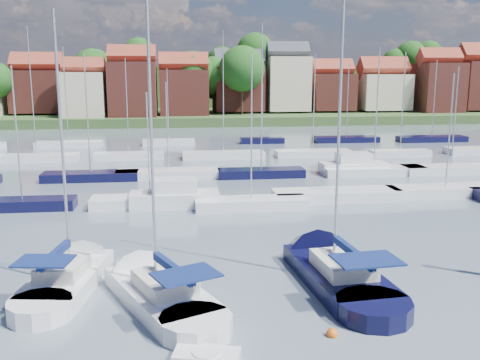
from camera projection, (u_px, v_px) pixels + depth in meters
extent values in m
plane|color=#4A5865|center=(220.00, 164.00, 62.68)|extent=(260.00, 260.00, 0.00)
cube|color=silver|center=(68.00, 283.00, 26.51)|extent=(3.83, 7.11, 1.20)
cone|color=silver|center=(93.00, 254.00, 30.65)|extent=(3.29, 3.68, 2.82)
cylinder|color=silver|center=(41.00, 313.00, 23.20)|extent=(3.22, 3.22, 1.20)
cube|color=beige|center=(63.00, 268.00, 25.86)|extent=(2.38, 3.09, 0.70)
cylinder|color=#B2B2B7|center=(62.00, 144.00, 25.61)|extent=(0.14, 0.14, 12.52)
cylinder|color=#B2B2B7|center=(55.00, 258.00, 24.77)|extent=(0.68, 3.73, 0.10)
cube|color=navy|center=(54.00, 255.00, 24.74)|extent=(0.85, 3.57, 0.35)
cube|color=navy|center=(44.00, 261.00, 23.52)|extent=(2.63, 2.04, 0.08)
cube|color=silver|center=(161.00, 298.00, 24.72)|extent=(5.74, 7.89, 1.20)
cone|color=silver|center=(127.00, 268.00, 28.55)|extent=(4.22, 4.47, 3.04)
cylinder|color=silver|center=(196.00, 330.00, 21.66)|extent=(4.01, 4.01, 1.20)
cube|color=beige|center=(164.00, 282.00, 24.11)|extent=(3.18, 3.64, 0.70)
cylinder|color=#B2B2B7|center=(151.00, 139.00, 23.70)|extent=(0.14, 0.14, 13.49)
cylinder|color=#B2B2B7|center=(173.00, 271.00, 23.09)|extent=(1.74, 3.74, 0.10)
cube|color=navy|center=(173.00, 268.00, 23.06)|extent=(1.84, 3.63, 0.35)
cube|color=navy|center=(186.00, 275.00, 21.93)|extent=(3.10, 2.72, 0.08)
cube|color=black|center=(338.00, 278.00, 27.09)|extent=(4.07, 8.35, 1.20)
cone|color=black|center=(305.00, 247.00, 31.94)|extent=(3.70, 4.21, 3.37)
cylinder|color=black|center=(374.00, 313.00, 23.22)|extent=(3.65, 3.65, 1.20)
cube|color=beige|center=(343.00, 264.00, 26.37)|extent=(2.65, 3.56, 0.70)
cylinder|color=#B2B2B7|center=(340.00, 114.00, 26.00)|extent=(0.14, 0.14, 15.31)
cylinder|color=#B2B2B7|center=(353.00, 255.00, 25.12)|extent=(0.50, 4.48, 0.10)
cube|color=navy|center=(353.00, 252.00, 25.09)|extent=(0.67, 4.28, 0.35)
cube|color=navy|center=(367.00, 260.00, 23.67)|extent=(3.03, 2.27, 0.08)
cube|color=silver|center=(207.00, 358.00, 19.69)|extent=(2.63, 1.68, 0.48)
cylinder|color=silver|center=(207.00, 355.00, 19.66)|extent=(1.13, 1.13, 0.31)
sphere|color=#D85914|center=(183.00, 319.00, 23.12)|extent=(0.43, 0.43, 0.43)
sphere|color=#D85914|center=(332.00, 336.00, 21.67)|extent=(0.47, 0.47, 0.47)
sphere|color=#D85914|center=(352.00, 261.00, 30.26)|extent=(0.55, 0.55, 0.55)
cube|color=black|center=(23.00, 205.00, 41.64)|extent=(8.01, 2.24, 1.00)
cylinder|color=#B2B2B7|center=(17.00, 134.00, 40.53)|extent=(0.12, 0.12, 10.16)
cube|color=silver|center=(150.00, 202.00, 42.48)|extent=(9.22, 2.58, 1.00)
cylinder|color=#B2B2B7|center=(148.00, 145.00, 41.57)|extent=(0.12, 0.12, 8.18)
cube|color=silver|center=(251.00, 204.00, 41.87)|extent=(8.78, 2.46, 1.00)
cylinder|color=#B2B2B7|center=(251.00, 128.00, 40.68)|extent=(0.12, 0.12, 11.06)
cube|color=silver|center=(337.00, 196.00, 44.78)|extent=(10.79, 3.02, 1.00)
cylinder|color=#B2B2B7|center=(341.00, 100.00, 43.21)|extent=(0.12, 0.12, 14.87)
cube|color=silver|center=(445.00, 192.00, 46.29)|extent=(10.13, 2.84, 1.00)
cylinder|color=#B2B2B7|center=(450.00, 131.00, 45.25)|extent=(0.12, 0.12, 9.59)
cube|color=silver|center=(175.00, 200.00, 42.49)|extent=(7.00, 2.60, 1.40)
cube|color=silver|center=(174.00, 187.00, 42.27)|extent=(3.50, 2.20, 1.30)
cube|color=black|center=(91.00, 177.00, 52.86)|extent=(9.30, 2.60, 1.00)
cylinder|color=#B2B2B7|center=(87.00, 114.00, 51.62)|extent=(0.12, 0.12, 11.48)
cube|color=silver|center=(168.00, 174.00, 54.13)|extent=(10.40, 2.91, 1.00)
cylinder|color=#B2B2B7|center=(167.00, 126.00, 53.16)|extent=(0.12, 0.12, 8.77)
cube|color=black|center=(261.00, 174.00, 54.54)|extent=(8.80, 2.46, 1.00)
cylinder|color=#B2B2B7|center=(262.00, 98.00, 53.03)|extent=(0.12, 0.12, 14.33)
cube|color=silver|center=(374.00, 171.00, 55.85)|extent=(10.73, 3.00, 1.00)
cylinder|color=#B2B2B7|center=(377.00, 108.00, 54.55)|extent=(0.12, 0.12, 12.14)
cube|color=silver|center=(451.00, 170.00, 56.67)|extent=(10.48, 2.93, 1.00)
cylinder|color=#B2B2B7|center=(455.00, 117.00, 55.55)|extent=(0.12, 0.12, 10.28)
cube|color=silver|center=(353.00, 169.00, 56.40)|extent=(7.00, 2.60, 1.40)
cube|color=silver|center=(354.00, 159.00, 56.19)|extent=(3.50, 2.20, 1.30)
cube|color=silver|center=(37.00, 159.00, 64.12)|extent=(9.71, 2.72, 1.00)
cylinder|color=#B2B2B7|center=(32.00, 92.00, 62.55)|extent=(0.12, 0.12, 14.88)
cube|color=silver|center=(129.00, 156.00, 65.71)|extent=(8.49, 2.38, 1.00)
cylinder|color=#B2B2B7|center=(127.00, 106.00, 64.49)|extent=(0.12, 0.12, 11.31)
cube|color=silver|center=(224.00, 156.00, 66.38)|extent=(10.16, 2.85, 1.00)
cylinder|color=#B2B2B7|center=(223.00, 92.00, 64.84)|extent=(0.12, 0.12, 14.59)
cube|color=silver|center=(313.00, 154.00, 67.85)|extent=(9.53, 2.67, 1.00)
cylinder|color=#B2B2B7|center=(314.00, 103.00, 66.58)|extent=(0.12, 0.12, 11.91)
cube|color=silver|center=(400.00, 154.00, 67.81)|extent=(7.62, 2.13, 1.00)
cylinder|color=#B2B2B7|center=(403.00, 102.00, 66.51)|extent=(0.12, 0.12, 12.13)
cube|color=silver|center=(69.00, 145.00, 76.30)|extent=(9.24, 2.59, 1.00)
cylinder|color=#B2B2B7|center=(66.00, 95.00, 74.90)|extent=(0.12, 0.12, 13.17)
cube|color=silver|center=(169.00, 143.00, 78.72)|extent=(7.57, 2.12, 1.00)
cylinder|color=#B2B2B7|center=(168.00, 104.00, 77.61)|extent=(0.12, 0.12, 10.24)
cube|color=black|center=(262.00, 141.00, 80.55)|extent=(6.58, 1.84, 1.00)
cylinder|color=#B2B2B7|center=(262.00, 111.00, 79.66)|extent=(0.12, 0.12, 8.01)
cube|color=black|center=(346.00, 140.00, 82.04)|extent=(9.92, 2.78, 1.00)
cylinder|color=#B2B2B7|center=(348.00, 101.00, 80.86)|extent=(0.12, 0.12, 10.92)
cube|color=black|center=(432.00, 139.00, 82.63)|extent=(10.55, 2.95, 1.00)
cylinder|color=#B2B2B7|center=(434.00, 98.00, 81.39)|extent=(0.12, 0.12, 11.51)
cube|color=#3A5329|center=(195.00, 113.00, 137.54)|extent=(200.00, 70.00, 3.00)
cube|color=#3A5329|center=(191.00, 91.00, 160.94)|extent=(200.00, 60.00, 14.00)
cube|color=brown|center=(39.00, 91.00, 113.60)|extent=(10.37, 9.97, 8.73)
cube|color=brown|center=(37.00, 64.00, 112.48)|extent=(10.57, 5.13, 5.13)
cube|color=beige|center=(85.00, 95.00, 106.44)|extent=(8.09, 8.80, 8.96)
cube|color=brown|center=(84.00, 67.00, 105.36)|extent=(8.25, 4.00, 4.00)
cube|color=brown|center=(133.00, 90.00, 108.27)|extent=(9.36, 10.17, 10.97)
cube|color=brown|center=(132.00, 56.00, 106.96)|extent=(9.54, 4.63, 4.63)
cube|color=brown|center=(184.00, 93.00, 111.32)|extent=(9.90, 8.56, 9.42)
cube|color=brown|center=(184.00, 64.00, 110.15)|extent=(10.10, 4.90, 4.90)
cube|color=brown|center=(239.00, 89.00, 117.51)|extent=(10.59, 8.93, 9.49)
cube|color=#383A42|center=(239.00, 61.00, 116.31)|extent=(10.80, 5.24, 5.24)
cube|color=beige|center=(287.00, 84.00, 117.73)|extent=(9.01, 8.61, 11.65)
cube|color=#383A42|center=(288.00, 52.00, 116.36)|extent=(9.19, 4.46, 4.46)
cube|color=brown|center=(331.00, 92.00, 120.51)|extent=(9.10, 9.34, 8.00)
cube|color=brown|center=(332.00, 69.00, 119.50)|extent=(9.28, 4.50, 4.50)
cube|color=beige|center=(382.00, 92.00, 121.53)|extent=(10.86, 9.59, 7.88)
cube|color=brown|center=(383.00, 68.00, 120.49)|extent=(11.07, 5.37, 5.37)
cube|color=brown|center=(437.00, 88.00, 120.15)|extent=(9.18, 9.96, 10.97)
cube|color=brown|center=(439.00, 58.00, 118.85)|extent=(9.36, 4.54, 4.54)
cylinder|color=#382619|center=(409.00, 80.00, 141.24)|extent=(0.50, 0.50, 4.47)
sphere|color=#275A1C|center=(411.00, 57.00, 140.04)|extent=(8.18, 8.18, 8.18)
cylinder|color=#382619|center=(214.00, 104.00, 116.75)|extent=(0.50, 0.50, 4.46)
sphere|color=#275A1C|center=(214.00, 75.00, 115.56)|extent=(8.15, 8.15, 8.15)
cylinder|color=#382619|center=(255.00, 80.00, 134.49)|extent=(0.50, 0.50, 5.15)
sphere|color=#275A1C|center=(255.00, 52.00, 133.11)|extent=(9.41, 9.41, 9.41)
cylinder|color=#382619|center=(140.00, 80.00, 133.60)|extent=(0.50, 0.50, 4.56)
sphere|color=#275A1C|center=(139.00, 54.00, 132.38)|extent=(8.34, 8.34, 8.34)
cylinder|color=#382619|center=(95.00, 101.00, 122.57)|extent=(0.50, 0.50, 5.15)
sphere|color=#275A1C|center=(93.00, 69.00, 121.18)|extent=(9.42, 9.42, 9.42)
cylinder|color=#382619|center=(26.00, 89.00, 122.23)|extent=(0.50, 0.50, 3.42)
sphere|color=#275A1C|center=(25.00, 68.00, 121.31)|extent=(6.26, 6.26, 6.26)
cylinder|color=#382619|center=(254.00, 103.00, 126.59)|extent=(0.50, 0.50, 3.77)
sphere|color=#275A1C|center=(255.00, 81.00, 125.58)|extent=(6.89, 6.89, 6.89)
cylinder|color=#382619|center=(242.00, 103.00, 112.49)|extent=(0.50, 0.50, 5.21)
sphere|color=#275A1C|center=(242.00, 69.00, 111.09)|extent=(9.53, 9.53, 9.53)
cylinder|color=#382619|center=(453.00, 104.00, 129.41)|extent=(0.50, 0.50, 2.97)
sphere|color=#275A1C|center=(454.00, 87.00, 128.62)|extent=(5.44, 5.44, 5.44)
cylinder|color=#382619|center=(193.00, 103.00, 114.05)|extent=(0.50, 0.50, 4.84)
sphere|color=#275A1C|center=(193.00, 72.00, 112.75)|extent=(8.85, 8.85, 8.85)
cylinder|color=#382619|center=(394.00, 81.00, 141.02)|extent=(0.50, 0.50, 3.72)
sphere|color=#275A1C|center=(395.00, 62.00, 140.02)|extent=(6.80, 6.80, 6.80)
cylinder|color=#382619|center=(437.00, 103.00, 121.08)|extent=(0.50, 0.50, 4.05)
sphere|color=#275A1C|center=(439.00, 79.00, 119.99)|extent=(7.40, 7.40, 7.40)
cylinder|color=#382619|center=(222.00, 83.00, 133.24)|extent=(0.50, 0.50, 3.93)
sphere|color=#275A1C|center=(222.00, 61.00, 132.19)|extent=(7.19, 7.19, 7.19)
cylinder|color=#382619|center=(329.00, 103.00, 124.19)|extent=(0.50, 0.50, 3.82)
sphere|color=#275A1C|center=(330.00, 80.00, 123.16)|extent=(6.99, 6.99, 6.99)
cylinder|color=#382619|center=(115.00, 107.00, 111.63)|extent=(0.50, 0.50, 3.48)
sphere|color=#275A1C|center=(114.00, 84.00, 110.69)|extent=(6.37, 6.37, 6.37)
cylinder|color=#382619|center=(433.00, 103.00, 130.04)|extent=(0.50, 0.50, 2.99)
sphere|color=#275A1C|center=(434.00, 87.00, 129.24)|extent=(5.46, 5.46, 5.46)
cylinder|color=#382619|center=(213.00, 105.00, 119.92)|extent=(0.50, 0.50, 3.25)
sphere|color=#275A1C|center=(213.00, 86.00, 119.05)|extent=(5.94, 5.94, 5.94)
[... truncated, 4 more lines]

